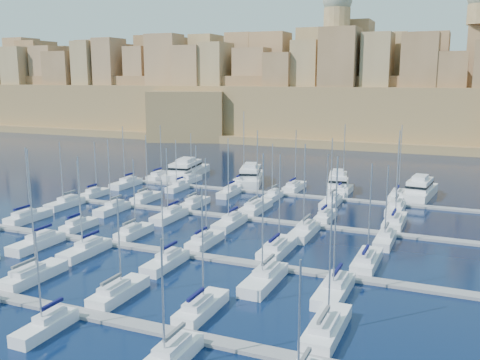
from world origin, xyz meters
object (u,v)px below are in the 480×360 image
at_px(motor_yacht_a, 186,170).
at_px(motor_yacht_c, 338,184).
at_px(motor_yacht_b, 251,176).
at_px(motor_yacht_d, 420,190).
at_px(sailboat_2, 33,275).
at_px(sailboat_4, 201,308).

relative_size(motor_yacht_a, motor_yacht_c, 1.31).
xyz_separation_m(motor_yacht_a, motor_yacht_b, (18.53, -1.29, -0.00)).
height_order(motor_yacht_a, motor_yacht_c, same).
bearing_deg(motor_yacht_a, motor_yacht_d, -1.81).
xyz_separation_m(motor_yacht_a, motor_yacht_d, (58.05, -1.83, 0.00)).
bearing_deg(motor_yacht_a, motor_yacht_c, -3.28).
height_order(sailboat_2, motor_yacht_b, sailboat_2).
relative_size(motor_yacht_a, motor_yacht_d, 1.24).
bearing_deg(sailboat_4, motor_yacht_d, 76.30).
bearing_deg(motor_yacht_b, motor_yacht_d, -0.79).
xyz_separation_m(sailboat_2, motor_yacht_c, (23.56, 69.06, 0.98)).
bearing_deg(motor_yacht_b, motor_yacht_a, 176.03).
height_order(motor_yacht_a, motor_yacht_d, same).
height_order(sailboat_4, motor_yacht_c, sailboat_4).
xyz_separation_m(motor_yacht_a, motor_yacht_c, (40.32, -2.31, 0.00)).
height_order(motor_yacht_b, motor_yacht_d, same).
relative_size(sailboat_2, motor_yacht_d, 0.86).
xyz_separation_m(sailboat_4, motor_yacht_d, (17.04, 69.91, 0.98)).
relative_size(motor_yacht_b, motor_yacht_d, 1.09).
bearing_deg(motor_yacht_d, sailboat_4, -103.70).
bearing_deg(sailboat_4, motor_yacht_b, 107.70).
bearing_deg(sailboat_4, motor_yacht_a, 119.75).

